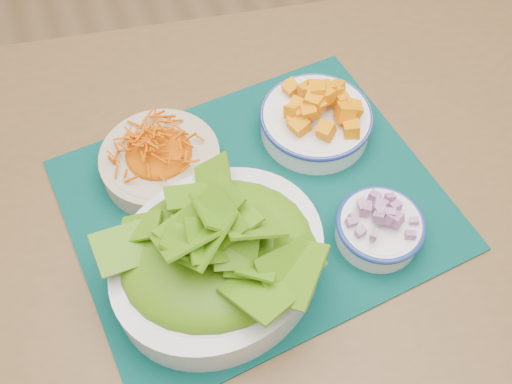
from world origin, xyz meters
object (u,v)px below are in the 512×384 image
at_px(placemat, 256,204).
at_px(lettuce_bowl, 218,251).
at_px(carrot_bowl, 160,158).
at_px(squash_bowl, 317,114).
at_px(table, 276,224).
at_px(onion_bowl, 380,226).

bearing_deg(placemat, lettuce_bowl, -139.53).
relative_size(carrot_bowl, lettuce_bowl, 0.62).
height_order(carrot_bowl, squash_bowl, squash_bowl).
distance_m(placemat, lettuce_bowl, 0.14).
bearing_deg(table, squash_bowl, 50.68).
bearing_deg(table, carrot_bowl, 155.01).
distance_m(table, carrot_bowl, 0.22).
relative_size(placemat, squash_bowl, 2.34).
bearing_deg(lettuce_bowl, squash_bowl, 18.15).
relative_size(carrot_bowl, squash_bowl, 1.00).
xyz_separation_m(placemat, squash_bowl, (0.14, 0.09, 0.04)).
relative_size(placemat, carrot_bowl, 2.33).
bearing_deg(lettuce_bowl, onion_bowl, -27.44).
bearing_deg(onion_bowl, placemat, 140.67).
height_order(placemat, squash_bowl, squash_bowl).
relative_size(table, squash_bowl, 6.07).
bearing_deg(squash_bowl, lettuce_bowl, -140.81).
bearing_deg(lettuce_bowl, table, 16.25).
bearing_deg(onion_bowl, lettuce_bowl, 173.59).
distance_m(carrot_bowl, squash_bowl, 0.25).
height_order(squash_bowl, onion_bowl, squash_bowl).
relative_size(table, carrot_bowl, 6.04).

